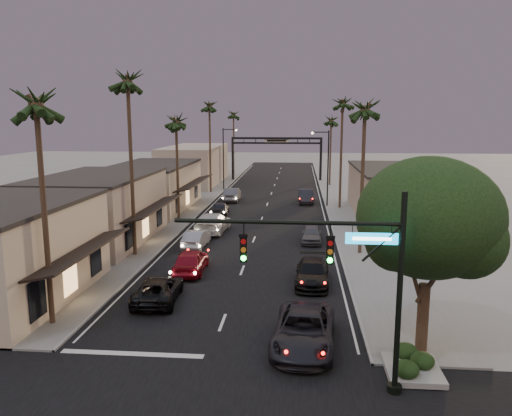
% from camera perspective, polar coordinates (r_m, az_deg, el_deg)
% --- Properties ---
extents(ground, '(200.00, 200.00, 0.00)m').
position_cam_1_polar(ground, '(55.12, 0.90, -0.64)').
color(ground, slate).
rests_on(ground, ground).
extents(road, '(14.00, 120.00, 0.02)m').
position_cam_1_polar(road, '(60.03, 1.24, 0.26)').
color(road, black).
rests_on(road, ground).
extents(sidewalk_left, '(5.00, 92.00, 0.12)m').
position_cam_1_polar(sidewalk_left, '(68.12, -6.38, 1.44)').
color(sidewalk_left, slate).
rests_on(sidewalk_left, ground).
extents(sidewalk_right, '(5.00, 92.00, 0.12)m').
position_cam_1_polar(sidewalk_right, '(67.04, 9.76, 1.21)').
color(sidewalk_right, slate).
rests_on(sidewalk_right, ground).
extents(storefront_near, '(8.00, 12.00, 5.50)m').
position_cam_1_polar(storefront_near, '(31.89, -27.17, -4.77)').
color(storefront_near, '#BEAD91').
rests_on(storefront_near, ground).
extents(storefront_mid, '(8.00, 14.00, 5.50)m').
position_cam_1_polar(storefront_mid, '(44.06, -17.57, -0.24)').
color(storefront_mid, gray).
rests_on(storefront_mid, ground).
extents(storefront_far, '(8.00, 16.00, 5.00)m').
position_cam_1_polar(storefront_far, '(59.00, -11.66, 2.33)').
color(storefront_far, '#BEAD91').
rests_on(storefront_far, ground).
extents(storefront_dist, '(8.00, 20.00, 6.00)m').
position_cam_1_polar(storefront_dist, '(81.11, -7.06, 4.92)').
color(storefront_dist, gray).
rests_on(storefront_dist, ground).
extents(building_right, '(8.00, 18.00, 5.00)m').
position_cam_1_polar(building_right, '(55.51, 15.48, 1.68)').
color(building_right, gray).
rests_on(building_right, ground).
extents(traffic_signal, '(8.51, 0.22, 7.80)m').
position_cam_1_polar(traffic_signal, '(18.85, 10.50, -6.27)').
color(traffic_signal, black).
rests_on(traffic_signal, ground).
extents(corner_tree, '(6.20, 6.20, 8.80)m').
position_cam_1_polar(corner_tree, '(22.61, 19.35, -1.58)').
color(corner_tree, '#38281C').
rests_on(corner_tree, ground).
extents(planter, '(2.20, 2.60, 0.24)m').
position_cam_1_polar(planter, '(22.60, 17.42, -17.62)').
color(planter, gray).
rests_on(planter, ground).
extents(arch, '(15.20, 0.40, 7.27)m').
position_cam_1_polar(arch, '(84.22, 2.37, 6.91)').
color(arch, black).
rests_on(arch, ground).
extents(streetlight_right, '(2.13, 0.30, 9.00)m').
position_cam_1_polar(streetlight_right, '(59.30, 7.97, 5.23)').
color(streetlight_right, black).
rests_on(streetlight_right, ground).
extents(streetlight_left, '(2.13, 0.30, 9.00)m').
position_cam_1_polar(streetlight_left, '(72.97, -3.54, 6.23)').
color(streetlight_left, black).
rests_on(streetlight_left, ground).
extents(palm_la, '(3.20, 3.20, 13.20)m').
position_cam_1_polar(palm_la, '(26.16, -23.92, 11.70)').
color(palm_la, '#38281C').
rests_on(palm_la, ground).
extents(palm_lb, '(3.20, 3.20, 15.20)m').
position_cam_1_polar(palm_lb, '(38.20, -14.50, 14.42)').
color(palm_lb, '#38281C').
rests_on(palm_lb, ground).
extents(palm_lc, '(3.20, 3.20, 12.20)m').
position_cam_1_polar(palm_lc, '(51.52, -9.14, 10.19)').
color(palm_lc, '#38281C').
rests_on(palm_lc, ground).
extents(palm_ld, '(3.20, 3.20, 14.20)m').
position_cam_1_polar(palm_ld, '(70.14, -5.36, 11.83)').
color(palm_ld, '#38281C').
rests_on(palm_ld, ground).
extents(palm_ra, '(3.20, 3.20, 13.20)m').
position_cam_1_polar(palm_ra, '(38.31, 12.38, 11.58)').
color(palm_ra, '#38281C').
rests_on(palm_ra, ground).
extents(palm_rb, '(3.20, 3.20, 14.20)m').
position_cam_1_polar(palm_rb, '(58.23, 9.88, 12.07)').
color(palm_rb, '#38281C').
rests_on(palm_rb, ground).
extents(palm_rc, '(3.20, 3.20, 12.20)m').
position_cam_1_polar(palm_rc, '(78.15, 8.60, 10.17)').
color(palm_rc, '#38281C').
rests_on(palm_rc, ground).
extents(palm_far, '(3.20, 3.20, 13.20)m').
position_cam_1_polar(palm_far, '(92.80, -2.59, 10.86)').
color(palm_far, '#38281C').
rests_on(palm_far, ground).
extents(oncoming_red, '(2.07, 4.87, 1.64)m').
position_cam_1_polar(oncoming_red, '(34.40, -7.45, -6.00)').
color(oncoming_red, maroon).
rests_on(oncoming_red, ground).
extents(oncoming_pickup, '(2.66, 5.20, 1.40)m').
position_cam_1_polar(oncoming_pickup, '(29.53, -11.12, -9.11)').
color(oncoming_pickup, black).
rests_on(oncoming_pickup, ground).
extents(oncoming_silver, '(1.69, 4.37, 1.42)m').
position_cam_1_polar(oncoming_silver, '(41.02, -6.84, -3.49)').
color(oncoming_silver, gray).
rests_on(oncoming_silver, ground).
extents(oncoming_white, '(2.90, 6.31, 1.79)m').
position_cam_1_polar(oncoming_white, '(46.17, -4.97, -1.68)').
color(oncoming_white, silver).
rests_on(oncoming_white, ground).
extents(oncoming_dgrey, '(1.92, 4.29, 1.43)m').
position_cam_1_polar(oncoming_dgrey, '(54.68, -4.07, 0.01)').
color(oncoming_dgrey, black).
rests_on(oncoming_dgrey, ground).
extents(oncoming_grey_far, '(1.92, 5.19, 1.69)m').
position_cam_1_polar(oncoming_grey_far, '(63.34, -2.75, 1.55)').
color(oncoming_grey_far, '#4C4B50').
rests_on(oncoming_grey_far, ground).
extents(curbside_near, '(3.18, 6.10, 1.64)m').
position_cam_1_polar(curbside_near, '(23.60, 5.51, -13.72)').
color(curbside_near, black).
rests_on(curbside_near, ground).
extents(curbside_black, '(2.29, 5.20, 1.49)m').
position_cam_1_polar(curbside_black, '(32.03, 6.44, -7.36)').
color(curbside_black, black).
rests_on(curbside_black, ground).
extents(curbside_grey, '(1.79, 4.18, 1.41)m').
position_cam_1_polar(curbside_grey, '(42.56, 6.36, -2.99)').
color(curbside_grey, '#444548').
rests_on(curbside_grey, ground).
extents(curbside_far, '(1.93, 5.09, 1.66)m').
position_cam_1_polar(curbside_far, '(62.19, 5.71, 1.33)').
color(curbside_far, black).
rests_on(curbside_far, ground).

